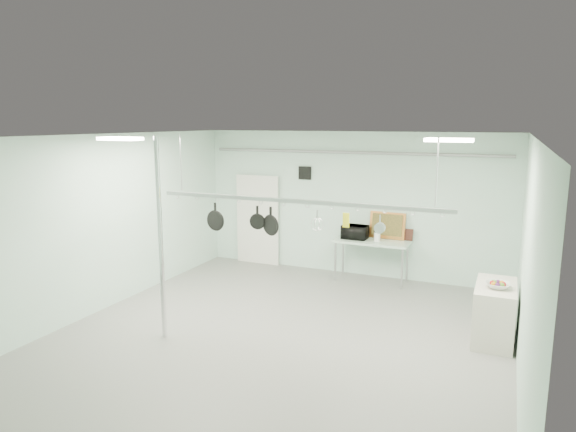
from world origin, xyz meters
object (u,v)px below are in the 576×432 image
at_px(skillet_right, 271,221).
at_px(side_cabinet, 494,312).
at_px(coffee_canister, 377,237).
at_px(chrome_pole, 160,240).
at_px(fruit_bowl, 498,285).
at_px(pot_rack, 295,199).
at_px(microwave, 355,232).
at_px(skillet_left, 215,216).
at_px(skillet_mid, 257,217).
at_px(prep_table, 372,244).

bearing_deg(skillet_right, side_cabinet, 38.66).
height_order(coffee_canister, skillet_right, skillet_right).
bearing_deg(chrome_pole, coffee_canister, 59.86).
relative_size(side_cabinet, fruit_bowl, 3.26).
relative_size(chrome_pole, pot_rack, 0.67).
bearing_deg(pot_rack, microwave, 89.59).
relative_size(chrome_pole, microwave, 5.97).
bearing_deg(coffee_canister, chrome_pole, -120.14).
distance_m(pot_rack, skillet_left, 1.50).
bearing_deg(skillet_left, fruit_bowl, 18.30).
bearing_deg(skillet_mid, fruit_bowl, 2.84).
distance_m(chrome_pole, skillet_left, 1.04).
relative_size(chrome_pole, side_cabinet, 2.67).
distance_m(skillet_left, skillet_mid, 0.79).
xyz_separation_m(coffee_canister, skillet_left, (-1.97, -3.27, 0.85)).
relative_size(pot_rack, skillet_left, 10.33).
bearing_deg(coffee_canister, skillet_right, -106.14).
relative_size(pot_rack, microwave, 8.95).
bearing_deg(prep_table, skillet_right, -104.04).
xyz_separation_m(prep_table, skillet_left, (-1.85, -3.30, 1.02)).
relative_size(skillet_mid, skillet_right, 0.77).
bearing_deg(fruit_bowl, chrome_pole, -159.19).
height_order(fruit_bowl, skillet_left, skillet_left).
relative_size(side_cabinet, pot_rack, 0.25).
relative_size(pot_rack, coffee_canister, 24.62).
xyz_separation_m(pot_rack, skillet_left, (-1.45, 0.00, -0.38)).
xyz_separation_m(side_cabinet, skillet_left, (-4.40, -1.10, 1.40)).
bearing_deg(fruit_bowl, coffee_canister, 136.57).
distance_m(prep_table, microwave, 0.44).
bearing_deg(side_cabinet, prep_table, 139.21).
height_order(side_cabinet, coffee_canister, coffee_canister).
relative_size(chrome_pole, prep_table, 2.00).
xyz_separation_m(coffee_canister, skillet_right, (-0.95, -3.27, 0.85)).
xyz_separation_m(prep_table, coffee_canister, (0.12, -0.03, 0.17)).
relative_size(chrome_pole, skillet_left, 6.88).
relative_size(side_cabinet, microwave, 2.24).
distance_m(coffee_canister, fruit_bowl, 3.37).
bearing_deg(fruit_bowl, side_cabinet, 97.47).
xyz_separation_m(skillet_left, skillet_mid, (0.79, 0.00, 0.05)).
bearing_deg(pot_rack, skillet_mid, 180.00).
relative_size(prep_table, fruit_bowl, 4.35).
bearing_deg(side_cabinet, skillet_mid, -163.07).
xyz_separation_m(side_cabinet, pot_rack, (-2.95, -1.10, 1.78)).
xyz_separation_m(pot_rack, skillet_mid, (-0.66, 0.00, -0.33)).
distance_m(side_cabinet, skillet_left, 4.75).
distance_m(pot_rack, skillet_right, 0.57).
xyz_separation_m(chrome_pole, microwave, (1.92, 4.20, -0.55)).
distance_m(side_cabinet, coffee_canister, 3.30).
bearing_deg(skillet_mid, skillet_left, 168.18).
relative_size(prep_table, coffee_canister, 8.21).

